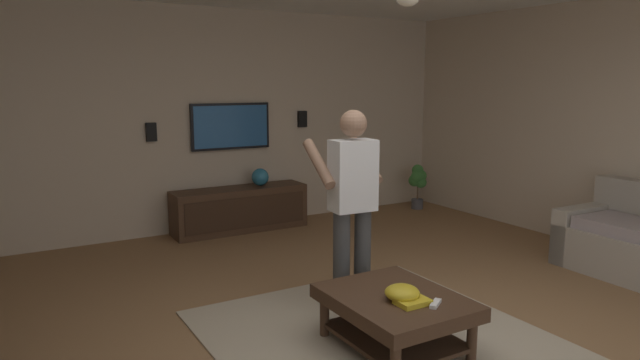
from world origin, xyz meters
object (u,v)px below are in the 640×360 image
(bowl, at_px, (402,293))
(wall_speaker_right, at_px, (151,132))
(media_console, at_px, (240,209))
(person_standing, at_px, (352,197))
(coffee_table, at_px, (395,309))
(remote_white, at_px, (435,304))
(tv, at_px, (231,126))
(wall_speaker_left, at_px, (302,119))
(potted_plant_short, at_px, (418,181))
(vase_round, at_px, (260,177))
(book, at_px, (413,302))

(bowl, distance_m, wall_speaker_right, 4.05)
(media_console, bearing_deg, person_standing, -2.88)
(coffee_table, bearing_deg, remote_white, -157.77)
(bowl, bearing_deg, tv, -4.96)
(coffee_table, height_order, wall_speaker_left, wall_speaker_left)
(tv, height_order, wall_speaker_left, tv)
(media_console, bearing_deg, wall_speaker_left, 103.71)
(potted_plant_short, distance_m, bowl, 4.66)
(wall_speaker_right, bearing_deg, vase_round, -100.44)
(potted_plant_short, height_order, wall_speaker_right, wall_speaker_right)
(remote_white, xyz_separation_m, wall_speaker_right, (4.10, 0.79, 0.86))
(remote_white, xyz_separation_m, vase_round, (3.86, -0.50, 0.25))
(bowl, height_order, remote_white, bowl)
(remote_white, distance_m, wall_speaker_left, 4.39)
(book, height_order, wall_speaker_left, wall_speaker_left)
(bowl, bearing_deg, book, -171.12)
(tv, distance_m, potted_plant_short, 2.91)
(coffee_table, bearing_deg, book, 178.39)
(potted_plant_short, bearing_deg, book, 139.38)
(media_console, distance_m, wall_speaker_left, 1.53)
(tv, distance_m, person_standing, 3.00)
(remote_white, bearing_deg, wall_speaker_left, 39.43)
(bowl, xyz_separation_m, vase_round, (3.68, -0.63, 0.21))
(book, bearing_deg, wall_speaker_right, 99.96)
(tv, xyz_separation_m, remote_white, (-4.08, 0.20, -0.89))
(tv, distance_m, wall_speaker_left, 1.04)
(tv, bearing_deg, wall_speaker_right, -90.75)
(tv, bearing_deg, potted_plant_short, 81.41)
(coffee_table, height_order, tv, tv)
(wall_speaker_left, height_order, wall_speaker_right, wall_speaker_left)
(media_console, xyz_separation_m, bowl, (-3.66, 0.34, 0.18))
(potted_plant_short, bearing_deg, media_console, 86.37)
(coffee_table, height_order, bowl, bowl)
(media_console, distance_m, wall_speaker_right, 1.43)
(tv, bearing_deg, remote_white, -2.86)
(book, bearing_deg, remote_white, -36.40)
(coffee_table, height_order, media_console, media_console)
(coffee_table, relative_size, wall_speaker_right, 4.55)
(bowl, bearing_deg, media_console, -5.29)
(remote_white, relative_size, wall_speaker_left, 0.68)
(bowl, distance_m, remote_white, 0.23)
(bowl, distance_m, book, 0.10)
(tv, relative_size, bowl, 4.38)
(bowl, relative_size, wall_speaker_right, 1.08)
(potted_plant_short, relative_size, vase_round, 2.98)
(media_console, bearing_deg, vase_round, 93.23)
(media_console, bearing_deg, book, -4.94)
(tv, distance_m, remote_white, 4.19)
(wall_speaker_left, xyz_separation_m, wall_speaker_right, (0.00, 2.04, -0.09))
(person_standing, distance_m, bowl, 1.06)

